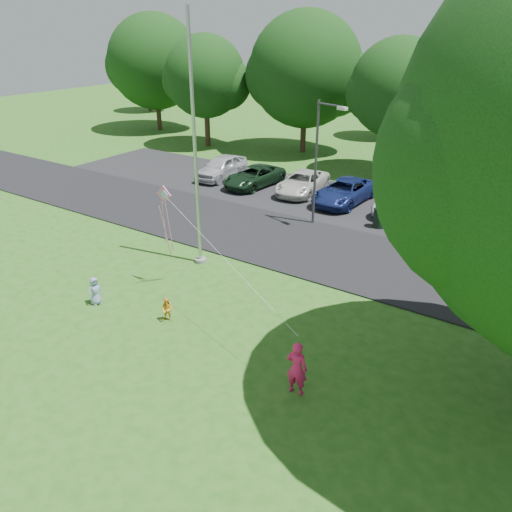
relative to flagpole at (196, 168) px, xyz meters
The scene contains 12 objects.
ground 7.39m from the flagpole, 55.01° to the right, with size 120.00×120.00×0.00m, color #275C18.
park_road 6.73m from the flagpole, 48.81° to the left, with size 60.00×6.00×0.06m, color black.
parking_strip 11.82m from the flagpole, 71.57° to the left, with size 42.00×7.00×0.06m, color black.
flagpole is the anchor object (origin of this frame).
street_lamp 7.02m from the flagpole, 72.09° to the left, with size 1.70×0.64×6.17m.
trash_can 10.11m from the flagpole, 58.06° to the left, with size 0.65×0.65×1.03m.
tree_row 19.95m from the flagpole, 75.18° to the left, with size 64.35×11.94×10.88m.
parked_cars 11.52m from the flagpole, 72.72° to the left, with size 22.84×5.23×1.47m.
woman 9.70m from the flagpole, 33.67° to the right, with size 0.61×0.40×1.66m, color #E91F61.
child_yellow 6.03m from the flagpole, 64.42° to the right, with size 0.43×0.34×0.89m, color #FFAB28.
child_blue 6.16m from the flagpole, 100.88° to the right, with size 0.53×0.34×1.08m, color #8397CA.
kite 2.53m from the flagpole, 77.83° to the right, with size 7.59×3.08×2.93m.
Camera 1 is at (9.28, -9.89, 9.46)m, focal length 35.00 mm.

